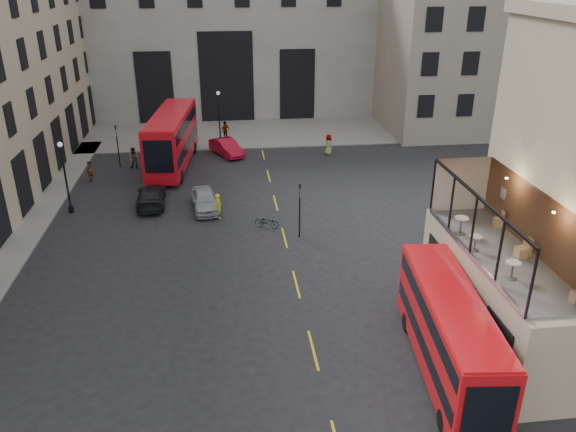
{
  "coord_description": "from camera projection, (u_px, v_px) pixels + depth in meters",
  "views": [
    {
      "loc": [
        -5.72,
        -21.15,
        16.48
      ],
      "look_at": [
        -2.14,
        8.81,
        3.0
      ],
      "focal_mm": 35.0,
      "sensor_mm": 36.0,
      "label": 1
    }
  ],
  "objects": [
    {
      "name": "cafe_chair_c",
      "position": [
        525.0,
        250.0,
        25.05
      ],
      "size": [
        0.46,
        0.46,
        0.85
      ],
      "color": "tan",
      "rests_on": "cafe_floor"
    },
    {
      "name": "cyclist",
      "position": [
        218.0,
        206.0,
        39.77
      ],
      "size": [
        0.62,
        0.77,
        1.83
      ],
      "primitive_type": "imported",
      "rotation": [
        0.0,
        0.0,
        1.88
      ],
      "color": "yellow",
      "rests_on": "ground"
    },
    {
      "name": "car_c",
      "position": [
        151.0,
        196.0,
        41.99
      ],
      "size": [
        2.26,
        5.09,
        1.45
      ],
      "primitive_type": "imported",
      "rotation": [
        0.0,
        0.0,
        3.19
      ],
      "color": "black",
      "rests_on": "ground"
    },
    {
      "name": "ground",
      "position": [
        355.0,
        347.0,
        26.51
      ],
      "size": [
        140.0,
        140.0,
        0.0
      ],
      "primitive_type": "plane",
      "color": "black",
      "rests_on": "ground"
    },
    {
      "name": "bus_far",
      "position": [
        172.0,
        137.0,
        49.33
      ],
      "size": [
        3.96,
        12.33,
        4.83
      ],
      "color": "red",
      "rests_on": "ground"
    },
    {
      "name": "street_lamp_a",
      "position": [
        66.0,
        182.0,
        40.01
      ],
      "size": [
        0.36,
        0.36,
        5.33
      ],
      "color": "black",
      "rests_on": "ground"
    },
    {
      "name": "pedestrian_a",
      "position": [
        134.0,
        158.0,
        49.52
      ],
      "size": [
        1.05,
        0.89,
        1.89
      ],
      "primitive_type": "imported",
      "rotation": [
        0.0,
        0.0,
        -0.21
      ],
      "color": "gray",
      "rests_on": "ground"
    },
    {
      "name": "cafe_floor",
      "position": [
        501.0,
        254.0,
        25.36
      ],
      "size": [
        3.0,
        10.0,
        0.1
      ],
      "primitive_type": "cube",
      "color": "slate",
      "rests_on": "host_frontage"
    },
    {
      "name": "bicycle",
      "position": [
        267.0,
        222.0,
        38.44
      ],
      "size": [
        1.75,
        1.09,
        0.87
      ],
      "primitive_type": "imported",
      "rotation": [
        0.0,
        0.0,
        1.23
      ],
      "color": "gray",
      "rests_on": "ground"
    },
    {
      "name": "traffic_light_far",
      "position": [
        117.0,
        141.0,
        49.28
      ],
      "size": [
        0.16,
        0.2,
        3.8
      ],
      "color": "black",
      "rests_on": "ground"
    },
    {
      "name": "pavement_far",
      "position": [
        220.0,
        133.0,
        60.29
      ],
      "size": [
        40.0,
        12.0,
        0.12
      ],
      "primitive_type": "cube",
      "color": "slate",
      "rests_on": "ground"
    },
    {
      "name": "pedestrian_d",
      "position": [
        328.0,
        145.0,
        53.08
      ],
      "size": [
        0.92,
        1.12,
        1.98
      ],
      "primitive_type": "imported",
      "rotation": [
        0.0,
        0.0,
        1.91
      ],
      "color": "gray",
      "rests_on": "ground"
    },
    {
      "name": "traffic_light_near",
      "position": [
        300.0,
        203.0,
        36.29
      ],
      "size": [
        0.16,
        0.2,
        3.8
      ],
      "color": "black",
      "rests_on": "ground"
    },
    {
      "name": "building_right",
      "position": [
        457.0,
        27.0,
        60.67
      ],
      "size": [
        16.6,
        18.6,
        20.0
      ],
      "color": "gray",
      "rests_on": "ground"
    },
    {
      "name": "gateway",
      "position": [
        224.0,
        32.0,
        65.65
      ],
      "size": [
        35.0,
        10.6,
        18.0
      ],
      "color": "#9F9C94",
      "rests_on": "ground"
    },
    {
      "name": "car_a",
      "position": [
        205.0,
        200.0,
        41.16
      ],
      "size": [
        2.36,
        4.65,
        1.52
      ],
      "primitive_type": "imported",
      "rotation": [
        0.0,
        0.0,
        0.13
      ],
      "color": "#94979B",
      "rests_on": "ground"
    },
    {
      "name": "host_frontage",
      "position": [
        493.0,
        298.0,
        26.3
      ],
      "size": [
        3.0,
        11.0,
        4.5
      ],
      "primitive_type": "cube",
      "color": "tan",
      "rests_on": "ground"
    },
    {
      "name": "cafe_chair_d",
      "position": [
        498.0,
        222.0,
        27.84
      ],
      "size": [
        0.47,
        0.47,
        0.85
      ],
      "color": "tan",
      "rests_on": "cafe_floor"
    },
    {
      "name": "cafe_table_mid",
      "position": [
        475.0,
        241.0,
        25.41
      ],
      "size": [
        0.58,
        0.58,
        0.72
      ],
      "color": "beige",
      "rests_on": "cafe_floor"
    },
    {
      "name": "cafe_table_far",
      "position": [
        461.0,
        223.0,
        26.97
      ],
      "size": [
        0.68,
        0.68,
        0.85
      ],
      "color": "beige",
      "rests_on": "cafe_floor"
    },
    {
      "name": "car_b",
      "position": [
        226.0,
        147.0,
        53.11
      ],
      "size": [
        3.47,
        4.88,
        1.53
      ],
      "primitive_type": "imported",
      "rotation": [
        0.0,
        0.0,
        0.45
      ],
      "color": "#A70A1F",
      "rests_on": "ground"
    },
    {
      "name": "pedestrian_b",
      "position": [
        161.0,
        143.0,
        53.81
      ],
      "size": [
        1.39,
        1.24,
        1.87
      ],
      "primitive_type": "imported",
      "rotation": [
        0.0,
        0.0,
        0.58
      ],
      "color": "gray",
      "rests_on": "ground"
    },
    {
      "name": "bus_near",
      "position": [
        449.0,
        330.0,
        24.04
      ],
      "size": [
        3.17,
        9.96,
        3.91
      ],
      "color": "red",
      "rests_on": "ground"
    },
    {
      "name": "cafe_chair_b",
      "position": [
        521.0,
        251.0,
        24.91
      ],
      "size": [
        0.48,
        0.48,
        0.9
      ],
      "color": "#DBB27E",
      "rests_on": "cafe_floor"
    },
    {
      "name": "pedestrian_e",
      "position": [
        89.0,
        171.0,
        46.58
      ],
      "size": [
        0.43,
        0.64,
        1.72
      ],
      "primitive_type": "imported",
      "rotation": [
        0.0,
        0.0,
        4.74
      ],
      "color": "gray",
      "rests_on": "ground"
    },
    {
      "name": "street_lamp_b",
      "position": [
        219.0,
        121.0,
        55.71
      ],
      "size": [
        0.36,
        0.36,
        5.33
      ],
      "color": "black",
      "rests_on": "ground"
    },
    {
      "name": "cafe_table_near",
      "position": [
        513.0,
        268.0,
        23.1
      ],
      "size": [
        0.62,
        0.62,
        0.77
      ],
      "color": "silver",
      "rests_on": "cafe_floor"
    },
    {
      "name": "pedestrian_c",
      "position": [
        225.0,
        130.0,
        57.73
      ],
      "size": [
        1.15,
        1.15,
        1.96
      ],
      "primitive_type": "imported",
      "rotation": [
        0.0,
        0.0,
        3.92
      ],
      "color": "gray",
      "rests_on": "ground"
    }
  ]
}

